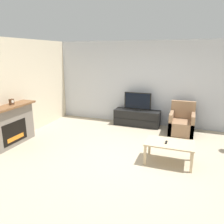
# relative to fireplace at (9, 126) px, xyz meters

# --- Properties ---
(ground_plane) EXTENTS (24.00, 24.00, 0.00)m
(ground_plane) POSITION_rel_fireplace_xyz_m (3.20, 0.37, -0.53)
(ground_plane) COLOR tan
(wall_back) EXTENTS (12.00, 0.06, 2.70)m
(wall_back) POSITION_rel_fireplace_xyz_m (3.20, 2.99, 0.82)
(wall_back) COLOR silver
(wall_back) RESTS_ON ground
(wall_left) EXTENTS (0.06, 12.00, 2.70)m
(wall_left) POSITION_rel_fireplace_xyz_m (-0.20, 0.37, 0.82)
(wall_left) COLOR beige
(wall_left) RESTS_ON ground
(fireplace) EXTENTS (0.45, 1.55, 1.05)m
(fireplace) POSITION_rel_fireplace_xyz_m (0.00, 0.00, 0.00)
(fireplace) COLOR slate
(fireplace) RESTS_ON ground
(mantel_clock) EXTENTS (0.08, 0.11, 0.15)m
(mantel_clock) POSITION_rel_fireplace_xyz_m (0.02, 0.15, 0.59)
(mantel_clock) COLOR brown
(mantel_clock) RESTS_ON fireplace
(tv_stand) EXTENTS (1.48, 0.47, 0.52)m
(tv_stand) POSITION_rel_fireplace_xyz_m (2.68, 2.68, -0.27)
(tv_stand) COLOR black
(tv_stand) RESTS_ON ground
(tv) EXTENTS (0.87, 0.18, 0.58)m
(tv) POSITION_rel_fireplace_xyz_m (2.68, 2.68, 0.25)
(tv) COLOR black
(tv) RESTS_ON tv_stand
(armchair) EXTENTS (0.70, 0.76, 0.93)m
(armchair) POSITION_rel_fireplace_xyz_m (4.10, 2.43, -0.24)
(armchair) COLOR #937051
(armchair) RESTS_ON ground
(coffee_table) EXTENTS (1.02, 0.62, 0.47)m
(coffee_table) POSITION_rel_fireplace_xyz_m (3.94, 0.44, -0.12)
(coffee_table) COLOR #CCB289
(coffee_table) RESTS_ON ground
(remote) EXTENTS (0.04, 0.15, 0.02)m
(remote) POSITION_rel_fireplace_xyz_m (3.87, 0.40, -0.05)
(remote) COLOR black
(remote) RESTS_ON coffee_table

